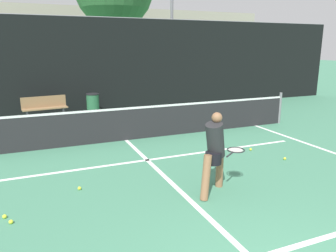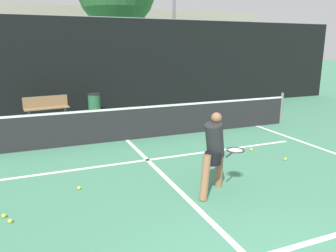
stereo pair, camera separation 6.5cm
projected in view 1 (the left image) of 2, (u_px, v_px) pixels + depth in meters
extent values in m
cube|color=white|center=(147.00, 160.00, 7.72)|extent=(8.25, 0.10, 0.01)
cube|color=white|center=(165.00, 177.00, 6.74)|extent=(0.10, 5.84, 0.01)
cube|color=white|center=(326.00, 150.00, 8.44)|extent=(0.10, 6.84, 0.01)
cylinder|color=slate|center=(280.00, 108.00, 11.30)|extent=(0.09, 0.09, 1.07)
cube|color=#232326|center=(126.00, 124.00, 9.24)|extent=(11.00, 0.02, 0.95)
cube|color=white|center=(125.00, 109.00, 9.13)|extent=(11.00, 0.03, 0.06)
cube|color=black|center=(94.00, 66.00, 12.95)|extent=(24.00, 0.06, 3.69)
cylinder|color=slate|center=(91.00, 17.00, 12.50)|extent=(24.00, 0.04, 0.04)
cylinder|color=#8C6042|center=(220.00, 169.00, 6.21)|extent=(0.14, 0.14, 0.70)
cylinder|color=#8C6042|center=(206.00, 177.00, 5.68)|extent=(0.29, 0.27, 0.81)
cylinder|color=black|center=(213.00, 158.00, 5.87)|extent=(0.30, 0.30, 0.21)
cylinder|color=#262628|center=(215.00, 140.00, 5.84)|extent=(0.44, 0.40, 0.73)
sphere|color=#8C6042|center=(217.00, 118.00, 5.78)|extent=(0.19, 0.19, 0.19)
cylinder|color=#262628|center=(230.00, 154.00, 5.90)|extent=(0.26, 0.20, 0.03)
torus|color=#262628|center=(236.00, 150.00, 6.16)|extent=(0.48, 0.48, 0.02)
cylinder|color=beige|center=(236.00, 150.00, 6.16)|extent=(0.36, 0.36, 0.01)
sphere|color=#D1E033|center=(5.00, 216.00, 5.10)|extent=(0.07, 0.07, 0.07)
sphere|color=#D1E033|center=(79.00, 188.00, 6.12)|extent=(0.07, 0.07, 0.07)
sphere|color=#D1E033|center=(11.00, 222.00, 4.95)|extent=(0.07, 0.07, 0.07)
sphere|color=#D1E033|center=(251.00, 149.00, 8.42)|extent=(0.07, 0.07, 0.07)
sphere|color=#D1E033|center=(285.00, 159.00, 7.73)|extent=(0.07, 0.07, 0.07)
cube|color=olive|center=(45.00, 108.00, 11.73)|extent=(1.58, 0.56, 0.04)
cube|color=olive|center=(44.00, 102.00, 11.83)|extent=(1.54, 0.24, 0.42)
cube|color=#333338|center=(27.00, 116.00, 11.48)|extent=(0.06, 0.32, 0.44)
cube|color=#333338|center=(63.00, 113.00, 12.09)|extent=(0.06, 0.32, 0.44)
cylinder|color=#28603D|center=(93.00, 105.00, 12.57)|extent=(0.47, 0.47, 0.82)
cylinder|color=black|center=(92.00, 94.00, 12.47)|extent=(0.49, 0.49, 0.04)
cylinder|color=slate|center=(172.00, 21.00, 17.84)|extent=(0.16, 0.16, 7.86)
cylinder|color=brown|center=(116.00, 53.00, 20.75)|extent=(0.28, 0.28, 4.36)
cube|color=gray|center=(58.00, 43.00, 26.12)|extent=(36.00, 2.40, 5.63)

